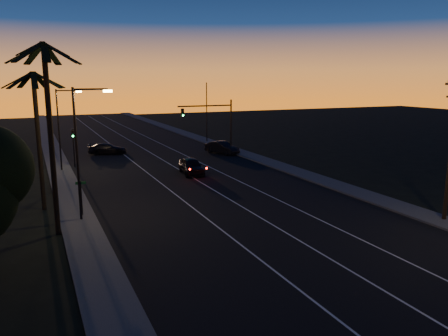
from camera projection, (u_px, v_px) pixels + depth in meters
name	position (u px, v px, depth m)	size (l,w,h in m)	color
road	(186.00, 177.00, 43.02)	(20.00, 170.00, 0.01)	black
sidewalk_left	(66.00, 188.00, 38.54)	(2.40, 170.00, 0.16)	#3C3D3A
sidewalk_right	(284.00, 167.00, 47.47)	(2.40, 170.00, 0.16)	#3C3D3A
lane_stripe_left	(157.00, 180.00, 41.82)	(0.12, 160.00, 0.01)	silver
lane_stripe_mid	(191.00, 177.00, 43.22)	(0.12, 160.00, 0.01)	silver
lane_stripe_right	(223.00, 174.00, 44.61)	(0.12, 160.00, 0.01)	silver
palm_near	(49.00, 121.00, 25.84)	(4.25, 4.16, 11.53)	black
palm_mid	(37.00, 125.00, 31.14)	(4.25, 4.16, 10.03)	black
palm_far	(47.00, 102.00, 36.63)	(4.25, 4.16, 12.53)	black
streetlight_left_near	(81.00, 144.00, 28.74)	(2.55, 0.26, 9.00)	black
streetlight_left_far	(62.00, 123.00, 44.91)	(2.55, 0.26, 8.50)	black
street_sign	(81.00, 194.00, 30.33)	(0.70, 0.06, 2.60)	black
signal_mast	(214.00, 118.00, 53.85)	(7.10, 0.41, 7.00)	black
signal_post	(73.00, 141.00, 47.59)	(0.28, 0.37, 4.20)	black
far_pole_left	(50.00, 116.00, 60.11)	(0.14, 0.14, 9.00)	black
far_pole_right	(207.00, 113.00, 66.20)	(0.14, 0.14, 9.00)	black
lead_car	(191.00, 166.00, 44.38)	(2.46, 5.54, 1.64)	black
right_car	(222.00, 148.00, 56.39)	(3.44, 5.12, 1.60)	black
cross_car	(107.00, 149.00, 56.04)	(5.18, 3.22, 1.40)	black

